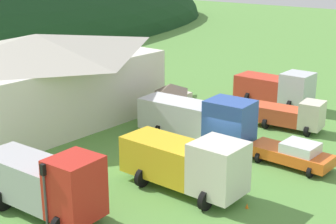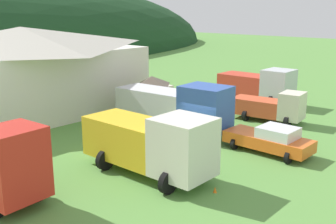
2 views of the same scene
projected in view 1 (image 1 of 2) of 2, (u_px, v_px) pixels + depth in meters
ground_plane at (215, 160)px, 32.16m from camera, size 200.00×200.00×0.00m
depot_building at (39, 77)px, 39.17m from camera, size 18.60×12.39×6.93m
play_shed_cream at (171, 102)px, 39.25m from camera, size 3.10×2.33×3.14m
crane_truck_red at (45, 182)px, 24.91m from camera, size 3.41×7.32×3.62m
heavy_rig_striped at (187, 162)px, 27.42m from camera, size 3.35×7.39×3.38m
box_truck_blue at (200, 118)px, 34.69m from camera, size 3.58×8.64×3.49m
light_truck_cream at (292, 115)px, 37.63m from camera, size 2.83×5.52×2.40m
tow_truck_silver at (277, 88)px, 43.51m from camera, size 3.42×6.75×3.20m
service_pickup_orange at (293, 154)px, 31.08m from camera, size 2.48×5.20×1.66m
traffic_light_west at (45, 191)px, 22.98m from camera, size 0.20×0.32×3.59m
traffic_cone_near_pickup at (280, 150)px, 33.97m from camera, size 0.36×0.36×0.47m
traffic_cone_mid_row at (247, 208)px, 26.05m from camera, size 0.36×0.36×0.57m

